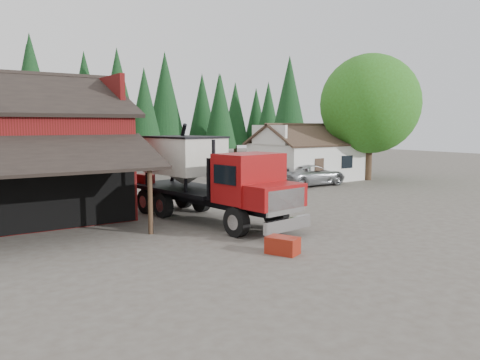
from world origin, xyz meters
TOP-DOWN VIEW (x-y plane):
  - ground at (0.00, 0.00)m, footprint 120.00×120.00m
  - farmhouse at (13.00, 13.00)m, footprint 8.60×6.42m
  - deciduous_tree at (17.01, 9.97)m, footprint 8.00×8.00m
  - conifer_backdrop at (0.00, 42.00)m, footprint 76.00×16.00m
  - near_pine_b at (6.00, 30.00)m, footprint 3.96×3.96m
  - near_pine_c at (22.00, 26.00)m, footprint 4.84×4.84m
  - near_pine_d at (-4.00, 34.00)m, footprint 5.28×5.28m
  - feed_truck at (-2.25, 3.19)m, footprint 4.12×10.44m
  - silver_car at (10.68, 10.00)m, footprint 5.68×2.66m
  - equip_box at (-2.99, -3.32)m, footprint 1.09×1.29m

SIDE VIEW (x-z plane):
  - ground at x=0.00m, z-range 0.00..0.00m
  - conifer_backdrop at x=0.00m, z-range -8.00..8.00m
  - equip_box at x=-2.99m, z-range 0.00..0.60m
  - silver_car at x=10.68m, z-range 0.00..1.57m
  - farmhouse at x=13.00m, z-range -0.66..3.99m
  - feed_truck at x=-2.25m, z-range -0.15..4.44m
  - near_pine_b at x=6.00m, z-range 0.69..11.09m
  - deciduous_tree at x=17.01m, z-range 0.81..11.01m
  - near_pine_c at x=22.00m, z-range 0.69..13.09m
  - near_pine_d at x=-4.00m, z-range 0.69..14.09m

